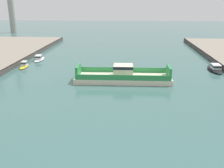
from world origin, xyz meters
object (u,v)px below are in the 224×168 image
moored_boat_mid_left (215,68)px  moored_boat_far_left (24,65)px  chain_ferry (123,76)px  moored_boat_near_left (39,58)px

moored_boat_mid_left → moored_boat_far_left: moored_boat_mid_left is taller
chain_ferry → moored_boat_near_left: chain_ferry is taller
moored_boat_near_left → moored_boat_mid_left: bearing=-10.0°
moored_boat_near_left → moored_boat_far_left: bearing=-97.1°
moored_boat_mid_left → moored_boat_far_left: (-47.38, 0.07, -0.05)m
chain_ferry → moored_boat_far_left: (-25.38, 10.01, -0.50)m
moored_boat_near_left → moored_boat_mid_left: size_ratio=0.88×
moored_boat_mid_left → moored_boat_far_left: bearing=179.9°
moored_boat_far_left → chain_ferry: bearing=-21.5°
moored_boat_mid_left → moored_boat_near_left: bearing=170.0°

